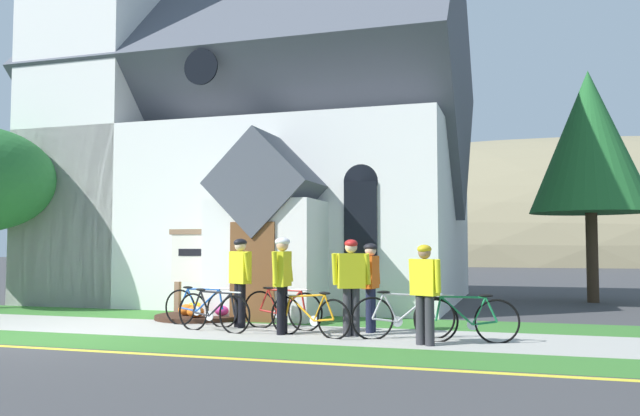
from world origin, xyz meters
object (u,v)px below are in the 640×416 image
object	(u,v)px
church_sign	(208,259)
cyclist_in_blue_jersey	(371,280)
cyclist_in_green_jersey	(425,287)
bicycle_green	(213,312)
bicycle_white	(403,317)
bicycle_yellow	(201,307)
cyclist_in_yellow_jersey	(351,279)
cyclist_in_white_jersey	(282,277)
bicycle_black	(467,319)
bicycle_red	(282,309)
roadside_conifer	(589,142)
cyclist_in_red_jersey	(240,275)
bicycle_orange	(310,316)

from	to	relation	value
church_sign	cyclist_in_blue_jersey	world-z (taller)	church_sign
cyclist_in_green_jersey	bicycle_green	bearing A→B (deg)	172.12
bicycle_white	bicycle_yellow	xyz separation A→B (m)	(-4.17, 0.64, -0.01)
cyclist_in_blue_jersey	cyclist_in_yellow_jersey	distance (m)	0.65
cyclist_in_yellow_jersey	cyclist_in_white_jersey	world-z (taller)	cyclist_in_white_jersey
bicycle_black	cyclist_in_blue_jersey	world-z (taller)	cyclist_in_blue_jersey
bicycle_green	cyclist_in_green_jersey	xyz separation A→B (m)	(4.00, -0.55, 0.56)
bicycle_red	roadside_conifer	xyz separation A→B (m)	(6.32, 8.30, 4.21)
bicycle_black	cyclist_in_green_jersey	distance (m)	0.98
bicycle_yellow	cyclist_in_red_jersey	distance (m)	1.08
cyclist_in_red_jersey	roadside_conifer	bearing A→B (deg)	49.13
cyclist_in_yellow_jersey	cyclist_in_white_jersey	xyz separation A→B (m)	(-1.25, -0.11, 0.03)
cyclist_in_green_jersey	bicycle_orange	bearing A→B (deg)	167.57
bicycle_red	cyclist_in_red_jersey	distance (m)	1.08
cyclist_in_yellow_jersey	cyclist_in_white_jersey	size ratio (longest dim) A/B	0.98
cyclist_in_red_jersey	cyclist_in_yellow_jersey	xyz separation A→B (m)	(2.38, -0.57, -0.02)
bicycle_white	cyclist_in_yellow_jersey	bearing A→B (deg)	177.54
roadside_conifer	bicycle_red	bearing A→B (deg)	-127.30
bicycle_orange	bicycle_red	size ratio (longest dim) A/B	0.97
bicycle_green	bicycle_orange	world-z (taller)	bicycle_orange
bicycle_orange	cyclist_in_yellow_jersey	world-z (taller)	cyclist_in_yellow_jersey
bicycle_white	roadside_conifer	world-z (taller)	roadside_conifer
bicycle_green	bicycle_yellow	distance (m)	0.96
bicycle_red	bicycle_yellow	distance (m)	1.73
bicycle_white	bicycle_red	size ratio (longest dim) A/B	0.99
bicycle_green	cyclist_in_blue_jersey	world-z (taller)	cyclist_in_blue_jersey
church_sign	cyclist_in_yellow_jersey	bearing A→B (deg)	-28.69
bicycle_green	cyclist_in_green_jersey	bearing A→B (deg)	-7.88
church_sign	bicycle_green	size ratio (longest dim) A/B	1.18
bicycle_yellow	cyclist_in_white_jersey	xyz separation A→B (m)	(1.99, -0.72, 0.66)
cyclist_in_white_jersey	cyclist_in_green_jersey	distance (m)	2.70
bicycle_yellow	bicycle_orange	bearing A→B (deg)	-17.90
church_sign	bicycle_yellow	xyz separation A→B (m)	(0.61, -1.50, -0.92)
cyclist_in_red_jersey	roadside_conifer	xyz separation A→B (m)	(7.19, 8.31, 3.56)
bicycle_yellow	cyclist_in_yellow_jersey	size ratio (longest dim) A/B	1.02
bicycle_black	roadside_conifer	xyz separation A→B (m)	(2.81, 9.03, 4.21)
bicycle_orange	cyclist_in_white_jersey	bearing A→B (deg)	169.04
cyclist_in_yellow_jersey	bicycle_white	bearing A→B (deg)	-2.46
bicycle_green	cyclist_in_blue_jersey	bearing A→B (deg)	14.53
bicycle_black	church_sign	bearing A→B (deg)	158.89
church_sign	cyclist_in_red_jersey	world-z (taller)	church_sign
church_sign	bicycle_white	distance (m)	5.32
bicycle_green	cyclist_in_yellow_jersey	xyz separation A→B (m)	(2.61, 0.12, 0.63)
cyclist_in_blue_jersey	cyclist_in_green_jersey	bearing A→B (deg)	-47.63
church_sign	roadside_conifer	distance (m)	11.47
roadside_conifer	cyclist_in_red_jersey	bearing A→B (deg)	-130.87
cyclist_in_green_jersey	bicycle_white	bearing A→B (deg)	126.02
bicycle_black	bicycle_yellow	size ratio (longest dim) A/B	0.98
cyclist_in_yellow_jersey	cyclist_in_green_jersey	world-z (taller)	cyclist_in_yellow_jersey
bicycle_orange	roadside_conifer	distance (m)	11.44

